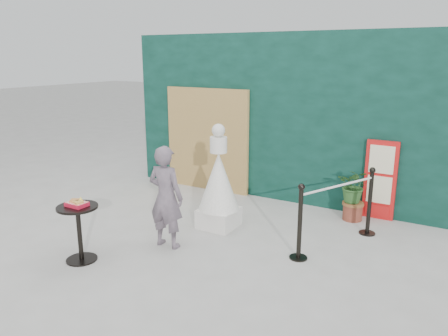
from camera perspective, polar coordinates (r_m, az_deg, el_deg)
ground at (r=5.82m, az=-6.09°, el=-12.18°), size 60.00×60.00×0.00m
back_wall at (r=8.03m, az=7.06°, el=6.49°), size 6.00×0.30×3.00m
bamboo_fence at (r=8.58m, az=-2.24°, el=3.71°), size 1.80×0.08×2.00m
woman at (r=6.05m, az=-7.60°, el=-3.79°), size 0.54×0.37×1.44m
menu_board at (r=7.48m, az=19.72°, el=-1.52°), size 0.50×0.07×1.30m
statue at (r=6.69m, az=-0.71°, el=-2.37°), size 0.63×0.63×1.63m
cafe_table at (r=5.96m, az=-18.44°, el=-7.02°), size 0.52×0.52×0.75m
food_basket at (r=5.86m, az=-18.64°, el=-4.39°), size 0.26×0.19×0.11m
planter at (r=7.32m, az=16.63°, el=-2.83°), size 0.51×0.44×0.86m
stanchion_barrier at (r=6.28m, az=14.55°, el=-5.62°), size 0.84×1.54×1.03m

